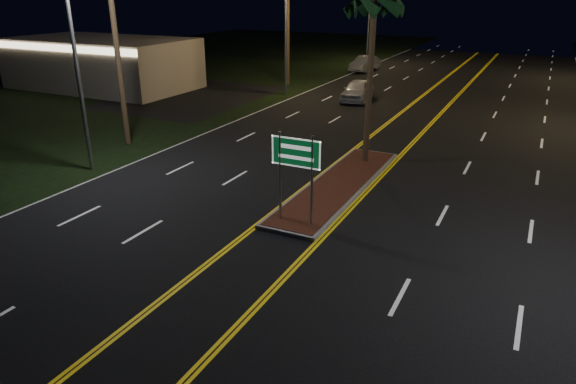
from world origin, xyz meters
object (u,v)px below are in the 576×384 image
Objects in this scene: streetlight_left_mid at (290,19)px; car_far at (365,62)px; streetlight_left_far at (373,9)px; palm_median at (374,2)px; commercial_building at (102,63)px; highway_sign at (296,161)px; car_near at (357,89)px; streetlight_left_near at (80,43)px; median_island at (339,185)px.

streetlight_left_mid is 1.77× the size of car_far.
streetlight_left_far reaches higher than palm_median.
streetlight_left_mid is (15.39, 4.01, 3.65)m from commercial_building.
highway_sign is at bearing -69.03° from car_far.
car_far is (-4.15, 14.14, -0.03)m from car_near.
streetlight_left_near is 34.83m from car_far.
palm_median is 1.57× the size of car_near.
highway_sign is 0.39× the size of palm_median.
streetlight_left_near is (15.39, -15.99, 3.65)m from commercial_building.
streetlight_left_mid is 1.08× the size of palm_median.
palm_median is at bearing 90.00° from median_island.
streetlight_left_near is at bearing -148.51° from palm_median.
highway_sign is 42.67m from streetlight_left_far.
commercial_building is at bearing -165.39° from streetlight_left_mid.
palm_median is 16.11m from car_near.
commercial_building is 24.88m from car_far.
streetlight_left_near is (-10.61, 1.20, 3.25)m from highway_sign.
palm_median is at bearing 90.00° from highway_sign.
streetlight_left_far is 1.70× the size of car_near.
streetlight_left_mid is at bearing -90.00° from streetlight_left_far.
car_far is (1.23, 14.47, -4.81)m from streetlight_left_mid.
streetlight_left_near is 1.70× the size of car_near.
palm_median reaches higher than highway_sign.
car_far is (1.23, 34.47, -4.81)m from streetlight_left_near.
car_far is at bearing 108.54° from palm_median.
median_island is at bearing -58.02° from streetlight_left_mid.
highway_sign is at bearing -90.00° from palm_median.
commercial_building is 2.94× the size of car_far.
streetlight_left_far is (0.00, 20.00, 0.00)m from streetlight_left_mid.
palm_median is (10.61, -33.50, 1.62)m from streetlight_left_far.
median_island is 3.20× the size of highway_sign.
streetlight_left_mid is (-10.61, 17.00, 5.57)m from median_island.
streetlight_left_near is at bearing -90.00° from streetlight_left_far.
streetlight_left_near is at bearing -164.22° from median_island.
highway_sign is 36.92m from car_far.
highway_sign is 0.63× the size of car_far.
highway_sign is 0.21× the size of commercial_building.
car_near is at bearing 3.47° from streetlight_left_mid.
car_near is (5.38, -19.67, -4.78)m from streetlight_left_far.
streetlight_left_mid is 1.00× the size of streetlight_left_far.
median_island is 29.13m from commercial_building.
palm_median reaches higher than commercial_building.
streetlight_left_far is (-10.61, 41.20, 3.25)m from highway_sign.
streetlight_left_far reaches higher than highway_sign.
streetlight_left_far is at bearing 106.00° from median_island.
palm_median is (0.00, 7.70, 4.87)m from highway_sign.
streetlight_left_far is 1.08× the size of palm_median.
car_near is 1.04× the size of car_far.
highway_sign is 0.36× the size of streetlight_left_mid.
streetlight_left_mid reaches higher than commercial_building.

